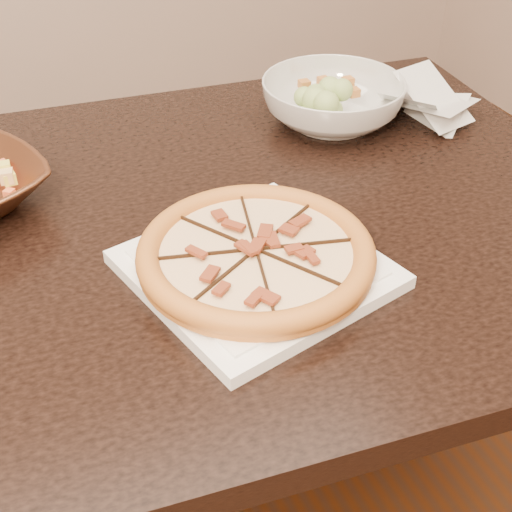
{
  "coord_description": "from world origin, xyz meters",
  "views": [
    {
      "loc": [
        -0.06,
        -0.64,
        1.31
      ],
      "look_at": [
        0.22,
        0.01,
        0.78
      ],
      "focal_mm": 50.0,
      "sensor_mm": 36.0,
      "label": 1
    }
  ],
  "objects_px": {
    "dining_table": "(155,285)",
    "pizza": "(256,253)",
    "plate": "(256,268)",
    "salad_bowl": "(333,102)"
  },
  "relations": [
    {
      "from": "dining_table",
      "to": "pizza",
      "type": "distance_m",
      "value": 0.23
    },
    {
      "from": "pizza",
      "to": "plate",
      "type": "bearing_deg",
      "value": -22.02
    },
    {
      "from": "plate",
      "to": "dining_table",
      "type": "bearing_deg",
      "value": 121.58
    },
    {
      "from": "pizza",
      "to": "salad_bowl",
      "type": "distance_m",
      "value": 0.45
    },
    {
      "from": "plate",
      "to": "pizza",
      "type": "height_order",
      "value": "pizza"
    },
    {
      "from": "dining_table",
      "to": "pizza",
      "type": "height_order",
      "value": "pizza"
    },
    {
      "from": "dining_table",
      "to": "plate",
      "type": "height_order",
      "value": "plate"
    },
    {
      "from": "dining_table",
      "to": "salad_bowl",
      "type": "xyz_separation_m",
      "value": [
        0.39,
        0.19,
        0.14
      ]
    },
    {
      "from": "dining_table",
      "to": "pizza",
      "type": "xyz_separation_m",
      "value": [
        0.1,
        -0.16,
        0.14
      ]
    },
    {
      "from": "dining_table",
      "to": "plate",
      "type": "bearing_deg",
      "value": -58.42
    }
  ]
}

